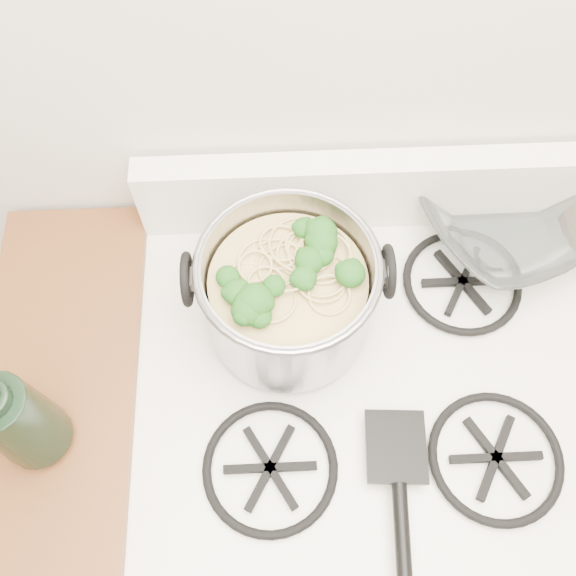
# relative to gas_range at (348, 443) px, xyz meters

# --- Properties ---
(gas_range) EXTENTS (0.76, 0.66, 0.92)m
(gas_range) POSITION_rel_gas_range_xyz_m (0.00, 0.00, 0.00)
(gas_range) COLOR white
(gas_range) RESTS_ON ground
(counter_left) EXTENTS (0.25, 0.65, 0.92)m
(counter_left) POSITION_rel_gas_range_xyz_m (-0.51, 0.00, 0.02)
(counter_left) COLOR silver
(counter_left) RESTS_ON ground
(stock_pot) EXTENTS (0.30, 0.27, 0.19)m
(stock_pot) POSITION_rel_gas_range_xyz_m (-0.13, 0.09, 0.57)
(stock_pot) COLOR #999AA2
(stock_pot) RESTS_ON gas_range
(spatula) EXTENTS (0.31, 0.33, 0.02)m
(spatula) POSITION_rel_gas_range_xyz_m (0.02, -0.13, 0.50)
(spatula) COLOR black
(spatula) RESTS_ON gas_range
(glass_bowl) EXTENTS (0.15, 0.15, 0.03)m
(glass_bowl) POSITION_rel_gas_range_xyz_m (0.25, 0.25, 0.50)
(glass_bowl) COLOR white
(glass_bowl) RESTS_ON gas_range
(bottle) EXTENTS (0.13, 0.13, 0.26)m
(bottle) POSITION_rel_gas_range_xyz_m (-0.51, -0.09, 0.61)
(bottle) COLOR black
(bottle) RESTS_ON counter_left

